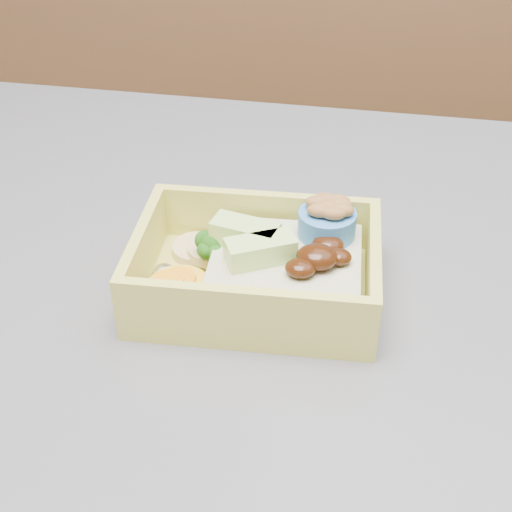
# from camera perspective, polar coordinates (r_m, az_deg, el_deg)

# --- Properties ---
(bento_box) EXTENTS (0.16, 0.12, 0.06)m
(bento_box) POSITION_cam_1_polar(r_m,az_deg,el_deg) (0.47, 0.69, -0.91)
(bento_box) COLOR #D2CD56
(bento_box) RESTS_ON island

